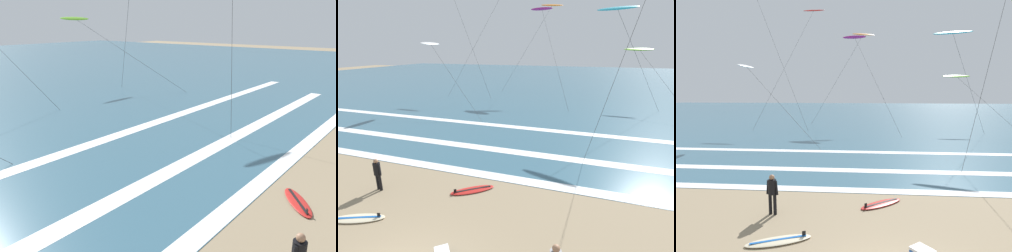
% 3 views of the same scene
% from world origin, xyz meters
% --- Properties ---
extents(ocean_surface, '(140.00, 90.00, 0.01)m').
position_xyz_m(ocean_surface, '(0.00, 51.90, 0.01)').
color(ocean_surface, '#386075').
rests_on(ocean_surface, ground).
extents(wave_foam_shoreline, '(38.70, 0.75, 0.01)m').
position_xyz_m(wave_foam_shoreline, '(-1.69, 7.30, 0.01)').
color(wave_foam_shoreline, white).
rests_on(wave_foam_shoreline, ocean_surface).
extents(wave_foam_mid_break, '(40.87, 0.87, 0.01)m').
position_xyz_m(wave_foam_mid_break, '(-0.28, 10.80, 0.01)').
color(wave_foam_mid_break, white).
rests_on(wave_foam_mid_break, ocean_surface).
extents(wave_foam_outer_break, '(49.80, 0.85, 0.01)m').
position_xyz_m(wave_foam_outer_break, '(-0.89, 16.09, 0.01)').
color(wave_foam_outer_break, white).
rests_on(wave_foam_outer_break, ocean_surface).
extents(surfer_foreground_main, '(0.52, 0.32, 1.60)m').
position_xyz_m(surfer_foreground_main, '(-4.48, 4.30, 0.96)').
color(surfer_foreground_main, black).
rests_on(surfer_foreground_main, ground).
extents(surfboard_right_spare, '(2.02, 1.77, 0.25)m').
position_xyz_m(surfboard_right_spare, '(-0.23, 5.63, 0.05)').
color(surfboard_right_spare, red).
rests_on(surfboard_right_spare, ground).
extents(surfboard_foreground_flat, '(2.17, 1.38, 0.25)m').
position_xyz_m(surfboard_foreground_flat, '(-3.61, 2.25, 0.05)').
color(surfboard_foreground_flat, beige).
rests_on(surfboard_foreground_flat, ground).
extents(kite_magenta_high_right, '(7.09, 10.89, 11.95)m').
position_xyz_m(kite_magenta_high_right, '(-2.87, 33.70, 11.64)').
color(kite_magenta_high_right, '#CC2384').
rests_on(kite_magenta_high_right, ground).
extents(kite_lime_mid_center, '(5.70, 10.49, 6.63)m').
position_xyz_m(kite_lime_mid_center, '(9.50, 30.23, 6.37)').
color(kite_lime_mid_center, '#70C628').
rests_on(kite_lime_mid_center, ground).
extents(kite_orange_far_left, '(8.89, 1.89, 12.61)m').
position_xyz_m(kite_orange_far_left, '(-1.80, 35.54, 12.31)').
color(kite_orange_far_left, orange).
rests_on(kite_orange_far_left, ground).
extents(kite_cyan_distant_high, '(7.44, 8.24, 9.74)m').
position_xyz_m(kite_cyan_distant_high, '(6.04, 19.44, 9.46)').
color(kite_cyan_distant_high, '#23A8C6').
rests_on(kite_cyan_distant_high, ground).
extents(kite_white_distant_low, '(8.22, 5.73, 7.24)m').
position_xyz_m(kite_white_distant_low, '(-12.40, 20.86, 6.98)').
color(kite_white_distant_low, white).
rests_on(kite_white_distant_low, ground).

